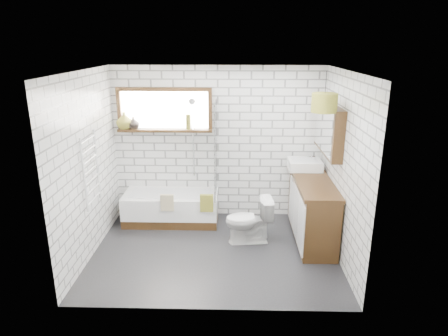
{
  "coord_description": "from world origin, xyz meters",
  "views": [
    {
      "loc": [
        0.27,
        -5.05,
        2.85
      ],
      "look_at": [
        0.13,
        0.25,
        1.16
      ],
      "focal_mm": 32.0,
      "sensor_mm": 36.0,
      "label": 1
    }
  ],
  "objects_px": {
    "bathtub": "(171,207)",
    "basin": "(305,164)",
    "vanity": "(312,209)",
    "pendant": "(324,103)",
    "toilet": "(249,220)"
  },
  "relations": [
    {
      "from": "toilet",
      "to": "vanity",
      "type": "bearing_deg",
      "value": 95.23
    },
    {
      "from": "vanity",
      "to": "pendant",
      "type": "bearing_deg",
      "value": -93.23
    },
    {
      "from": "vanity",
      "to": "toilet",
      "type": "xyz_separation_m",
      "value": [
        -0.95,
        -0.19,
        -0.12
      ]
    },
    {
      "from": "toilet",
      "to": "pendant",
      "type": "distance_m",
      "value": 2.0
    },
    {
      "from": "bathtub",
      "to": "basin",
      "type": "xyz_separation_m",
      "value": [
        2.14,
        0.02,
        0.75
      ]
    },
    {
      "from": "basin",
      "to": "bathtub",
      "type": "bearing_deg",
      "value": -179.56
    },
    {
      "from": "basin",
      "to": "toilet",
      "type": "distance_m",
      "value": 1.3
    },
    {
      "from": "bathtub",
      "to": "pendant",
      "type": "height_order",
      "value": "pendant"
    },
    {
      "from": "toilet",
      "to": "bathtub",
      "type": "bearing_deg",
      "value": -124.37
    },
    {
      "from": "basin",
      "to": "pendant",
      "type": "distance_m",
      "value": 1.42
    },
    {
      "from": "vanity",
      "to": "toilet",
      "type": "relative_size",
      "value": 2.34
    },
    {
      "from": "bathtub",
      "to": "vanity",
      "type": "relative_size",
      "value": 0.94
    },
    {
      "from": "bathtub",
      "to": "pendant",
      "type": "bearing_deg",
      "value": -21.9
    },
    {
      "from": "toilet",
      "to": "pendant",
      "type": "xyz_separation_m",
      "value": [
        0.93,
        -0.2,
        1.75
      ]
    },
    {
      "from": "toilet",
      "to": "pendant",
      "type": "relative_size",
      "value": 2.09
    }
  ]
}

